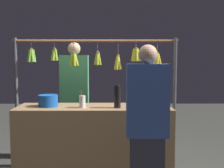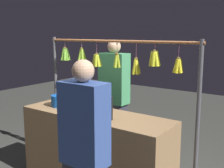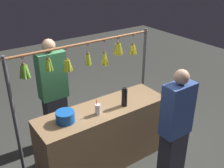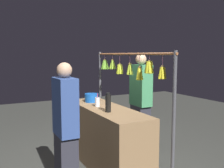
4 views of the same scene
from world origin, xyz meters
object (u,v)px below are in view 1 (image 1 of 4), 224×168
drink_cup (82,102)px  vendor_person (75,102)px  blue_bucket (48,101)px  water_bottle (117,97)px  customer_person (147,133)px

drink_cup → vendor_person: (0.20, -0.91, -0.14)m
blue_bucket → vendor_person: (-0.21, -0.83, -0.13)m
blue_bucket → vendor_person: size_ratio=0.13×
water_bottle → drink_cup: water_bottle is taller
water_bottle → vendor_person: bearing=-57.2°
drink_cup → vendor_person: bearing=-77.7°
customer_person → drink_cup: bearing=-46.7°
blue_bucket → vendor_person: 0.87m
customer_person → vendor_person: bearing=-61.9°
drink_cup → water_bottle: bearing=176.9°
water_bottle → drink_cup: 0.41m
blue_bucket → customer_person: customer_person is taller
water_bottle → customer_person: (-0.26, 0.68, -0.24)m
blue_bucket → drink_cup: size_ratio=1.12×
blue_bucket → drink_cup: drink_cup is taller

